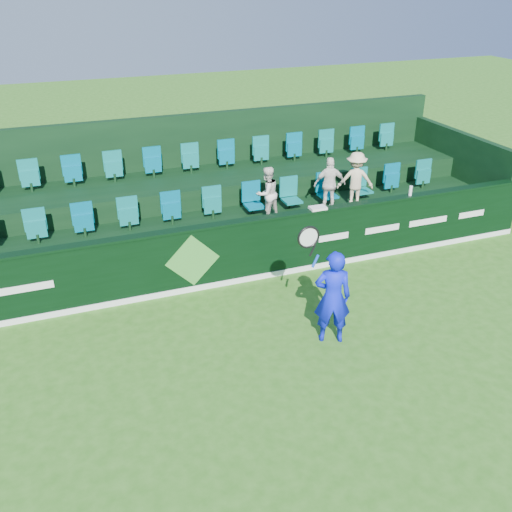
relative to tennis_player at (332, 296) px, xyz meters
name	(u,v)px	position (x,y,z in m)	size (l,w,h in m)	color
ground	(265,419)	(-1.78, -1.44, -0.87)	(60.00, 60.00, 0.00)	#2B6718
sponsor_hoarding	(191,259)	(-1.78, 2.56, -0.20)	(16.00, 0.25, 1.35)	black
stand_tier_front	(179,249)	(-1.78, 3.66, -0.47)	(16.00, 2.00, 0.80)	black
stand_tier_back	(159,207)	(-1.78, 5.56, -0.22)	(16.00, 1.80, 1.30)	black
stand_rear	(154,179)	(-1.78, 6.00, 0.34)	(16.00, 4.10, 2.60)	black
seat_row_front	(172,212)	(-1.78, 4.06, 0.23)	(13.50, 0.50, 0.60)	#0D706C
seat_row_back	(154,166)	(-1.78, 5.86, 0.73)	(13.50, 0.50, 0.60)	#0D706C
tennis_player	(332,296)	(0.00, 0.00, 0.00)	(1.17, 0.60, 2.35)	#0D19E6
spectator_left	(267,193)	(0.27, 3.68, 0.52)	(0.58, 0.45, 1.20)	silver
spectator_middle	(330,184)	(1.81, 3.68, 0.55)	(0.73, 0.30, 1.25)	white
spectator_right	(356,179)	(2.48, 3.68, 0.57)	(0.84, 0.48, 1.29)	beige
towel	(318,208)	(0.96, 2.56, 0.50)	(0.35, 0.23, 0.05)	white
drinks_bottle	(411,191)	(3.21, 2.56, 0.59)	(0.07, 0.07, 0.22)	white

